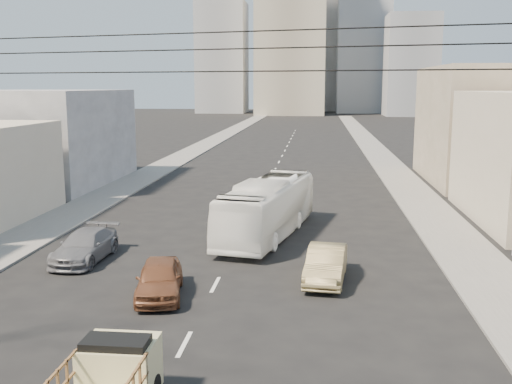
% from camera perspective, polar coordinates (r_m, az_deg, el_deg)
% --- Properties ---
extents(sidewalk_left, '(3.50, 180.00, 0.12)m').
position_cam_1_polar(sidewalk_left, '(82.08, -5.40, 4.23)').
color(sidewalk_left, slate).
rests_on(sidewalk_left, ground).
extents(sidewalk_right, '(3.50, 180.00, 0.12)m').
position_cam_1_polar(sidewalk_right, '(80.86, 11.21, 3.99)').
color(sidewalk_right, slate).
rests_on(sidewalk_right, ground).
extents(lane_dashes, '(0.15, 104.00, 0.01)m').
position_cam_1_polar(lane_dashes, '(63.77, 2.03, 2.54)').
color(lane_dashes, silver).
rests_on(lane_dashes, ground).
extents(flatbed_pickup, '(1.95, 4.41, 1.90)m').
position_cam_1_polar(flatbed_pickup, '(15.93, -14.15, -17.30)').
color(flatbed_pickup, beige).
rests_on(flatbed_pickup, ground).
extents(city_bus, '(4.97, 11.82, 3.21)m').
position_cam_1_polar(city_bus, '(33.57, 1.13, -1.52)').
color(city_bus, white).
rests_on(city_bus, ground).
extents(sedan_brown, '(2.52, 4.60, 1.48)m').
position_cam_1_polar(sedan_brown, '(24.49, -9.19, -8.14)').
color(sedan_brown, brown).
rests_on(sedan_brown, ground).
extents(sedan_tan, '(2.03, 4.68, 1.50)m').
position_cam_1_polar(sedan_tan, '(26.23, 6.69, -6.83)').
color(sedan_tan, '#948356').
rests_on(sedan_tan, ground).
extents(sedan_grey, '(2.18, 5.03, 1.44)m').
position_cam_1_polar(sedan_grey, '(30.17, -15.97, -4.96)').
color(sedan_grey, slate).
rests_on(sedan_grey, ground).
extents(overhead_wires, '(23.01, 5.02, 0.72)m').
position_cam_1_polar(overhead_wires, '(12.34, -14.49, 12.67)').
color(overhead_wires, black).
rests_on(overhead_wires, ground).
extents(bldg_right_far, '(12.00, 16.00, 10.00)m').
position_cam_1_polar(bldg_right_far, '(56.44, 22.22, 5.93)').
color(bldg_right_far, gray).
rests_on(bldg_right_far, ground).
extents(bldg_left_far, '(12.00, 16.00, 8.00)m').
position_cam_1_polar(bldg_left_far, '(54.69, -19.93, 4.91)').
color(bldg_left_far, gray).
rests_on(bldg_left_far, ground).
extents(high_rise_tower, '(20.00, 20.00, 60.00)m').
position_cam_1_polar(high_rise_tower, '(181.57, 3.38, 16.89)').
color(high_rise_tower, tan).
rests_on(high_rise_tower, ground).
extents(midrise_ne, '(16.00, 16.00, 40.00)m').
position_cam_1_polar(midrise_ne, '(195.92, 10.17, 13.32)').
color(midrise_ne, gray).
rests_on(midrise_ne, ground).
extents(midrise_nw, '(15.00, 15.00, 34.00)m').
position_cam_1_polar(midrise_nw, '(192.67, -3.24, 12.62)').
color(midrise_nw, gray).
rests_on(midrise_nw, ground).
extents(midrise_back, '(18.00, 18.00, 44.00)m').
position_cam_1_polar(midrise_back, '(210.53, 6.53, 13.72)').
color(midrise_back, gray).
rests_on(midrise_back, ground).
extents(midrise_east, '(14.00, 14.00, 28.00)m').
position_cam_1_polar(midrise_east, '(177.06, 14.54, 11.58)').
color(midrise_east, gray).
rests_on(midrise_east, ground).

